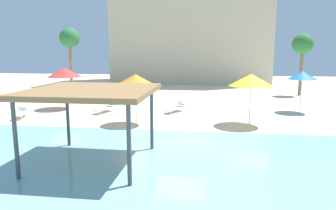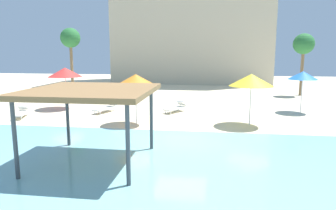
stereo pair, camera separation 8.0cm
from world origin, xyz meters
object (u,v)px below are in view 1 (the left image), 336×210
at_px(lounge_chair_3, 20,112).
at_px(beach_umbrella_blue_4, 302,75).
at_px(beach_umbrella_red_1, 64,72).
at_px(palm_tree_1, 303,45).
at_px(lounge_chair_1, 176,107).
at_px(beach_umbrella_yellow_2, 251,80).
at_px(beach_umbrella_orange_3, 136,80).
at_px(shade_pavilion, 91,93).
at_px(lounge_chair_0, 106,107).
at_px(palm_tree_0, 70,39).

bearing_deg(lounge_chair_3, beach_umbrella_blue_4, 84.97).
distance_m(beach_umbrella_red_1, palm_tree_1, 21.06).
distance_m(lounge_chair_1, palm_tree_1, 15.03).
bearing_deg(beach_umbrella_yellow_2, lounge_chair_3, 179.31).
height_order(beach_umbrella_orange_3, lounge_chair_1, beach_umbrella_orange_3).
height_order(shade_pavilion, lounge_chair_3, shade_pavilion).
distance_m(shade_pavilion, lounge_chair_1, 10.71).
distance_m(beach_umbrella_orange_3, lounge_chair_0, 4.84).
bearing_deg(beach_umbrella_yellow_2, beach_umbrella_blue_4, 48.06).
relative_size(shade_pavilion, beach_umbrella_yellow_2, 1.52).
relative_size(lounge_chair_0, lounge_chair_3, 1.00).
xyz_separation_m(lounge_chair_3, palm_tree_1, (20.18, 12.76, 4.33)).
bearing_deg(beach_umbrella_red_1, lounge_chair_0, -16.90).
bearing_deg(palm_tree_1, beach_umbrella_blue_4, -104.53).
relative_size(beach_umbrella_yellow_2, palm_tree_0, 0.46).
relative_size(shade_pavilion, beach_umbrella_blue_4, 1.58).
xyz_separation_m(beach_umbrella_red_1, beach_umbrella_yellow_2, (12.61, -3.52, -0.08)).
bearing_deg(lounge_chair_0, lounge_chair_3, -44.01).
xyz_separation_m(lounge_chair_1, palm_tree_0, (-11.31, 8.33, 4.91)).
xyz_separation_m(beach_umbrella_red_1, palm_tree_0, (-3.23, 8.05, 2.61)).
bearing_deg(beach_umbrella_yellow_2, shade_pavilion, -132.67).
relative_size(beach_umbrella_orange_3, palm_tree_1, 0.50).
bearing_deg(beach_umbrella_red_1, palm_tree_1, 26.66).
distance_m(shade_pavilion, beach_umbrella_blue_4, 15.39).
distance_m(beach_umbrella_red_1, lounge_chair_3, 4.32).
height_order(lounge_chair_0, palm_tree_1, palm_tree_1).
height_order(beach_umbrella_blue_4, lounge_chair_0, beach_umbrella_blue_4).
xyz_separation_m(beach_umbrella_yellow_2, beach_umbrella_blue_4, (3.90, 4.34, -0.04)).
bearing_deg(shade_pavilion, lounge_chair_0, 106.46).
bearing_deg(lounge_chair_3, beach_umbrella_yellow_2, 71.21).
relative_size(palm_tree_0, palm_tree_1, 1.11).
xyz_separation_m(beach_umbrella_blue_4, lounge_chair_1, (-8.43, -1.09, -2.18)).
relative_size(beach_umbrella_yellow_2, lounge_chair_1, 1.50).
height_order(lounge_chair_0, lounge_chair_3, same).
relative_size(beach_umbrella_red_1, palm_tree_0, 0.47).
bearing_deg(lounge_chair_1, lounge_chair_3, -40.15).
distance_m(shade_pavilion, beach_umbrella_orange_3, 6.38).
relative_size(lounge_chair_1, palm_tree_0, 0.30).
relative_size(lounge_chair_1, lounge_chair_3, 0.97).
relative_size(beach_umbrella_red_1, beach_umbrella_blue_4, 1.06).
bearing_deg(beach_umbrella_yellow_2, palm_tree_0, 143.83).
relative_size(beach_umbrella_yellow_2, lounge_chair_0, 1.45).
height_order(beach_umbrella_blue_4, lounge_chair_3, beach_umbrella_blue_4).
distance_m(palm_tree_0, palm_tree_1, 22.01).
height_order(beach_umbrella_orange_3, beach_umbrella_blue_4, beach_umbrella_orange_3).
relative_size(lounge_chair_0, palm_tree_0, 0.31).
height_order(beach_umbrella_blue_4, palm_tree_1, palm_tree_1).
bearing_deg(beach_umbrella_orange_3, shade_pavilion, -90.76).
bearing_deg(shade_pavilion, palm_tree_1, 57.73).
distance_m(beach_umbrella_blue_4, lounge_chair_0, 13.50).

